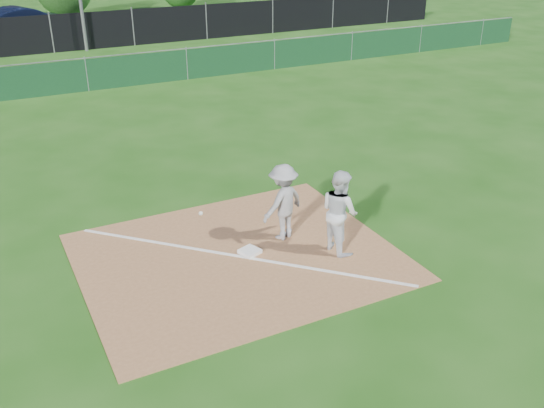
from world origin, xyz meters
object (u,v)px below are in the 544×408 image
Objects in this scene: car_mid at (25,22)px; play_at_first at (283,202)px; car_right at (141,21)px; first_base at (250,251)px; runner at (340,211)px.

play_at_first is at bearing 163.77° from car_mid.
car_mid is at bearing 80.25° from car_right.
first_base is 0.09× the size of car_right.
car_mid is at bearing 94.02° from play_at_first.
car_mid is at bearing 92.04° from first_base.
runner is at bearing -20.92° from first_base.
first_base is at bearing 166.16° from car_right.
play_at_first is 0.49× the size of car_mid.
runner is 27.40m from car_mid.
runner reaches higher than first_base.
first_base is 0.14× the size of play_at_first.
car_mid is (-0.95, 26.64, 0.78)m from first_base.
play_at_first is at bearing 167.98° from car_right.
car_mid is (-1.85, 26.34, 0.01)m from play_at_first.
first_base is 0.21× the size of runner.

